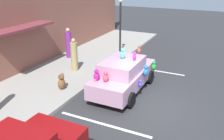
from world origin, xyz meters
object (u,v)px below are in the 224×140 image
Objects in this scene: teddy_bear_on_sidewalk at (62,82)px; pedestrian_walking_past at (74,56)px; plush_covered_car at (124,75)px; street_lamp_post at (120,21)px; pedestrian_by_lamp at (69,44)px.

teddy_bear_on_sidewalk is 0.42× the size of pedestrian_walking_past.
street_lamp_post is at bearing 25.81° from plush_covered_car.
teddy_bear_on_sidewalk is at bearing 118.10° from plush_covered_car.
plush_covered_car reaches higher than pedestrian_walking_past.
pedestrian_by_lamp is (3.90, 2.32, 0.50)m from teddy_bear_on_sidewalk.
plush_covered_car is 2.79m from teddy_bear_on_sidewalk.
teddy_bear_on_sidewalk is 5.94m from street_lamp_post.
plush_covered_car reaches higher than teddy_bear_on_sidewalk.
pedestrian_walking_past is at bearing 74.80° from plush_covered_car.
plush_covered_car is at bearing -105.20° from pedestrian_walking_past.
teddy_bear_on_sidewalk is 2.35m from pedestrian_walking_past.
plush_covered_car reaches higher than pedestrian_by_lamp.
pedestrian_by_lamp is (-1.74, 2.67, -1.35)m from street_lamp_post.
street_lamp_post is 1.94× the size of pedestrian_by_lamp.
teddy_bear_on_sidewalk is at bearing -149.27° from pedestrian_by_lamp.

